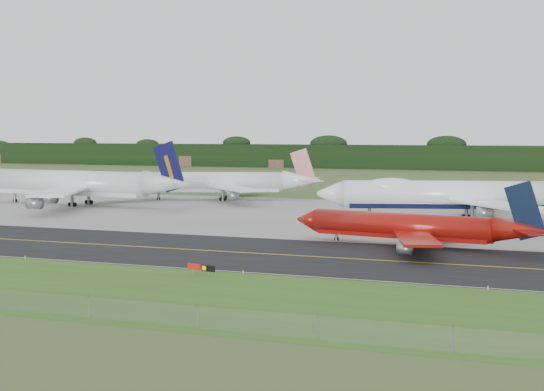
{
  "coord_description": "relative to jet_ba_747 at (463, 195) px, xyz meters",
  "views": [
    {
      "loc": [
        36.38,
        -113.01,
        18.84
      ],
      "look_at": [
        -10.96,
        22.0,
        6.78
      ],
      "focal_mm": 50.0,
      "sensor_mm": 36.0,
      "label": 1
    }
  ],
  "objects": [
    {
      "name": "ground",
      "position": [
        -21.81,
        -50.87,
        -5.45
      ],
      "size": [
        600.0,
        600.0,
        0.0
      ],
      "primitive_type": "plane",
      "color": "#425427",
      "rests_on": "ground"
    },
    {
      "name": "grass_verge",
      "position": [
        -21.81,
        -85.87,
        -5.45
      ],
      "size": [
        400.0,
        30.0,
        0.01
      ],
      "primitive_type": "cube",
      "color": "#39581A",
      "rests_on": "ground"
    },
    {
      "name": "taxiway",
      "position": [
        -21.81,
        -54.87,
        -5.44
      ],
      "size": [
        400.0,
        32.0,
        0.02
      ],
      "primitive_type": "cube",
      "color": "black",
      "rests_on": "ground"
    },
    {
      "name": "apron",
      "position": [
        -21.81,
        0.13,
        -5.45
      ],
      "size": [
        400.0,
        78.0,
        0.01
      ],
      "primitive_type": "cube",
      "color": "gray",
      "rests_on": "ground"
    },
    {
      "name": "taxiway_centreline",
      "position": [
        -21.81,
        -54.87,
        -5.42
      ],
      "size": [
        400.0,
        0.4,
        0.0
      ],
      "primitive_type": "cube",
      "color": "gold",
      "rests_on": "taxiway"
    },
    {
      "name": "taxiway_edge_line",
      "position": [
        -21.81,
        -70.37,
        -5.42
      ],
      "size": [
        400.0,
        0.25,
        0.0
      ],
      "primitive_type": "cube",
      "color": "silver",
      "rests_on": "taxiway"
    },
    {
      "name": "perimeter_fence",
      "position": [
        -21.81,
        -98.87,
        -4.35
      ],
      "size": [
        320.0,
        0.1,
        320.0
      ],
      "color": "slate",
      "rests_on": "ground"
    },
    {
      "name": "horizon_treeline",
      "position": [
        -21.81,
        222.9,
        0.02
      ],
      "size": [
        700.0,
        25.0,
        12.0
      ],
      "color": "black",
      "rests_on": "ground"
    },
    {
      "name": "jet_ba_747",
      "position": [
        0.0,
        0.0,
        0.0
      ],
      "size": [
        62.87,
        51.05,
        16.02
      ],
      "color": "white",
      "rests_on": "ground"
    },
    {
      "name": "jet_red_737",
      "position": [
        -4.18,
        -39.47,
        -2.29
      ],
      "size": [
        42.38,
        34.22,
        11.46
      ],
      "color": "maroon",
      "rests_on": "ground"
    },
    {
      "name": "jet_navy_gold",
      "position": [
        -95.82,
        2.11,
        0.03
      ],
      "size": [
        64.71,
        56.3,
        16.7
      ],
      "color": "white",
      "rests_on": "ground"
    },
    {
      "name": "jet_star_tail",
      "position": [
        -67.41,
        28.5,
        -0.66
      ],
      "size": [
        52.83,
        42.88,
        14.37
      ],
      "color": "white",
      "rests_on": "ground"
    },
    {
      "name": "taxiway_sign",
      "position": [
        -26.76,
        -74.24,
        -4.43
      ],
      "size": [
        4.3,
        1.12,
        1.46
      ],
      "color": "slate",
      "rests_on": "ground"
    },
    {
      "name": "edge_marker_left",
      "position": [
        -56.66,
        -71.37,
        -5.2
      ],
      "size": [
        0.16,
        0.16,
        0.5
      ],
      "primitive_type": "cylinder",
      "color": "yellow",
      "rests_on": "ground"
    },
    {
      "name": "edge_marker_center",
      "position": [
        -21.93,
        -71.37,
        -5.2
      ],
      "size": [
        0.16,
        0.16,
        0.5
      ],
      "primitive_type": "cylinder",
      "color": "yellow",
      "rests_on": "ground"
    },
    {
      "name": "edge_marker_right",
      "position": [
        9.44,
        -71.37,
        -5.2
      ],
      "size": [
        0.16,
        0.16,
        0.5
      ],
      "primitive_type": "cylinder",
      "color": "yellow",
      "rests_on": "ground"
    }
  ]
}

